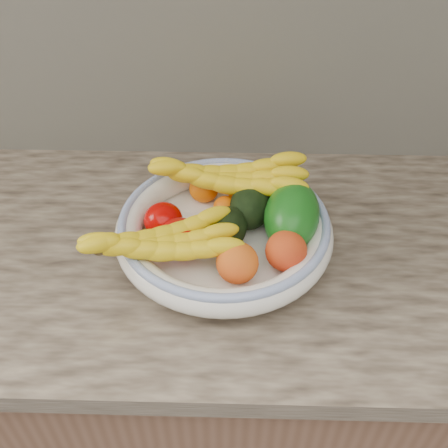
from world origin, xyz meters
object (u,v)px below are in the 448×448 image
green_mango (292,215)px  banana_bunch_front (162,246)px  fruit_bowl (224,229)px  banana_bunch_back (228,181)px

green_mango → banana_bunch_front: 0.24m
fruit_bowl → banana_bunch_front: (-0.10, -0.08, 0.03)m
fruit_bowl → banana_bunch_front: size_ratio=1.41×
green_mango → fruit_bowl: bearing=-168.2°
banana_bunch_front → green_mango: bearing=5.6°
green_mango → banana_bunch_front: (-0.22, -0.09, 0.01)m
fruit_bowl → green_mango: bearing=3.9°
green_mango → banana_bunch_front: green_mango is taller
fruit_bowl → green_mango: size_ratio=2.61×
green_mango → banana_bunch_back: (-0.11, 0.08, 0.01)m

